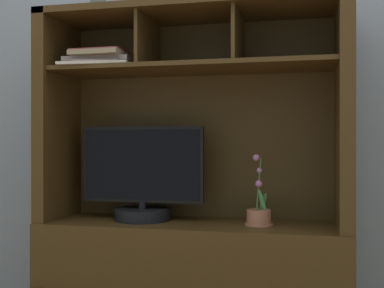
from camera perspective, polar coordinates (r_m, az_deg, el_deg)
The scene contains 5 objects.
back_wall at distance 2.54m, azimuth 1.25°, elevation 12.17°, with size 6.00×0.02×2.80m, color gray.
media_console at distance 2.29m, azimuth 0.06°, elevation -10.12°, with size 1.39×0.45×1.48m.
tv_monitor at distance 2.33m, azimuth -5.76°, elevation -4.33°, with size 0.59×0.26×0.44m.
potted_orchid at distance 2.21m, azimuth 7.73°, elevation -8.05°, with size 0.12×0.12×0.31m.
magazine_stack_left at distance 2.35m, azimuth -10.44°, elevation 9.52°, with size 0.34×0.29×0.08m.
Camera 1 is at (0.50, -2.19, 0.87)m, focal length 46.20 mm.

